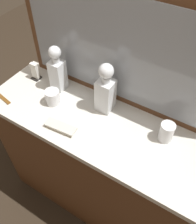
% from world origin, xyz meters
% --- Properties ---
extents(ground_plane, '(6.00, 6.00, 0.00)m').
position_xyz_m(ground_plane, '(0.00, 0.00, 0.00)').
color(ground_plane, '#2D2319').
extents(dresser, '(1.30, 0.46, 0.94)m').
position_xyz_m(dresser, '(0.00, 0.00, 0.47)').
color(dresser, brown).
rests_on(dresser, ground_plane).
extents(dresser_mirror, '(1.15, 0.03, 0.62)m').
position_xyz_m(dresser_mirror, '(0.00, 0.21, 1.25)').
color(dresser_mirror, brown).
rests_on(dresser_mirror, dresser).
extents(crystal_decanter_right, '(0.09, 0.09, 0.29)m').
position_xyz_m(crystal_decanter_right, '(-0.02, 0.11, 1.06)').
color(crystal_decanter_right, white).
rests_on(crystal_decanter_right, dresser).
extents(crystal_decanter_front, '(0.08, 0.08, 0.28)m').
position_xyz_m(crystal_decanter_front, '(-0.34, 0.11, 1.05)').
color(crystal_decanter_front, white).
rests_on(crystal_decanter_front, dresser).
extents(crystal_tumbler_rear, '(0.08, 0.08, 0.08)m').
position_xyz_m(crystal_tumbler_rear, '(-0.29, -0.01, 0.98)').
color(crystal_tumbler_rear, white).
rests_on(crystal_tumbler_rear, dresser).
extents(crystal_tumbler_right, '(0.07, 0.07, 0.10)m').
position_xyz_m(crystal_tumbler_right, '(0.33, 0.08, 0.99)').
color(crystal_tumbler_right, white).
rests_on(crystal_tumbler_right, dresser).
extents(silver_brush_far_left, '(0.17, 0.07, 0.02)m').
position_xyz_m(silver_brush_far_left, '(-0.14, -0.14, 0.95)').
color(silver_brush_far_left, '#B7A88C').
rests_on(silver_brush_far_left, dresser).
extents(tortoiseshell_comb, '(0.13, 0.04, 0.01)m').
position_xyz_m(tortoiseshell_comb, '(-0.55, -0.14, 0.94)').
color(tortoiseshell_comb, brown).
rests_on(tortoiseshell_comb, dresser).
extents(napkin_holder, '(0.05, 0.05, 0.11)m').
position_xyz_m(napkin_holder, '(-0.51, 0.10, 0.99)').
color(napkin_holder, black).
rests_on(napkin_holder, dresser).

